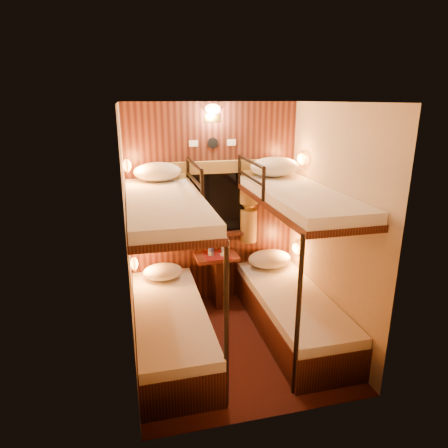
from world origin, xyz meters
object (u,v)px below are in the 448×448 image
object	(u,v)px
bunk_left	(170,299)
bottle_left	(211,247)
table	(217,273)
bottle_right	(224,247)
bunk_right	(293,285)

from	to	relation	value
bunk_left	bottle_left	xyz separation A→B (m)	(0.58, 0.79, 0.19)
table	bottle_right	xyz separation A→B (m)	(0.09, -0.03, 0.35)
bunk_left	bunk_right	size ratio (longest dim) A/B	1.00
table	bottle_right	distance (m)	0.36
bunk_right	table	bearing A→B (deg)	129.67
bunk_right	bottle_right	world-z (taller)	bunk_right
bunk_right	table	distance (m)	1.02
bunk_right	bottle_left	distance (m)	1.08
bunk_left	bottle_right	world-z (taller)	bunk_left
table	bottle_left	bearing A→B (deg)	173.44
bottle_left	bunk_left	bearing A→B (deg)	-126.48
bunk_right	bottle_left	size ratio (longest dim) A/B	8.01
bunk_right	table	world-z (taller)	bunk_right
bottle_left	bottle_right	world-z (taller)	bottle_right
bottle_right	bottle_left	bearing A→B (deg)	164.85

